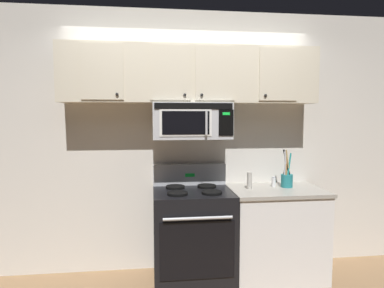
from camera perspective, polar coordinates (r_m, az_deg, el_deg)
The scene contains 8 objects.
back_wall at distance 3.55m, azimuth -0.59°, elevation 0.41°, with size 5.20×0.10×2.70m, color silver.
stove_range at distance 3.38m, azimuth 0.14°, elevation -15.17°, with size 0.76×0.69×1.12m.
over_range_microwave at distance 3.29m, azimuth -0.11°, elevation 3.98°, with size 0.76×0.43×0.35m.
upper_cabinets at distance 3.34m, azimuth -0.17°, elevation 11.72°, with size 2.50×0.36×0.55m.
counter_segment at distance 3.59m, azimuth 14.01°, elevation -14.40°, with size 0.93×0.65×0.90m.
utensil_crock_teal at distance 3.54m, azimuth 15.90°, elevation -5.51°, with size 0.12×0.12×0.38m.
salt_shaker at distance 3.53m, azimuth 13.78°, elevation -6.27°, with size 0.04×0.04×0.11m.
pepper_mill at distance 3.37m, azimuth 9.78°, elevation -6.19°, with size 0.05×0.05×0.17m, color #B7B2A8.
Camera 1 is at (-0.39, -2.72, 1.63)m, focal length 31.19 mm.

